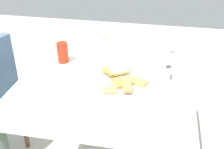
% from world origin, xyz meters
% --- Properties ---
extents(dining_table, '(1.01, 0.91, 0.75)m').
position_xyz_m(dining_table, '(0.00, 0.00, 0.67)').
color(dining_table, white).
rests_on(dining_table, ground_plane).
extents(pide_platter, '(0.32, 0.32, 0.04)m').
position_xyz_m(pide_platter, '(-0.08, -0.08, 0.76)').
color(pide_platter, white).
rests_on(pide_platter, dining_table).
extents(salad_plate_greens, '(0.22, 0.22, 0.04)m').
position_xyz_m(salad_plate_greens, '(0.36, 0.07, 0.77)').
color(salad_plate_greens, white).
rests_on(salad_plate_greens, dining_table).
extents(soda_can, '(0.09, 0.09, 0.12)m').
position_xyz_m(soda_can, '(0.12, 0.29, 0.81)').
color(soda_can, red).
rests_on(soda_can, dining_table).
extents(drinking_glass, '(0.07, 0.07, 0.11)m').
position_xyz_m(drinking_glass, '(0.35, -0.30, 0.81)').
color(drinking_glass, silver).
rests_on(drinking_glass, dining_table).
extents(paper_napkin, '(0.16, 0.16, 0.00)m').
position_xyz_m(paper_napkin, '(-0.35, -0.24, 0.75)').
color(paper_napkin, white).
rests_on(paper_napkin, dining_table).
extents(fork, '(0.20, 0.04, 0.00)m').
position_xyz_m(fork, '(-0.35, -0.26, 0.76)').
color(fork, silver).
rests_on(fork, paper_napkin).
extents(spoon, '(0.18, 0.03, 0.00)m').
position_xyz_m(spoon, '(-0.35, -0.22, 0.76)').
color(spoon, silver).
rests_on(spoon, paper_napkin).
extents(condiment_caddy, '(0.10, 0.10, 0.08)m').
position_xyz_m(condiment_caddy, '(0.01, -0.32, 0.78)').
color(condiment_caddy, '#B2B2B7').
rests_on(condiment_caddy, dining_table).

